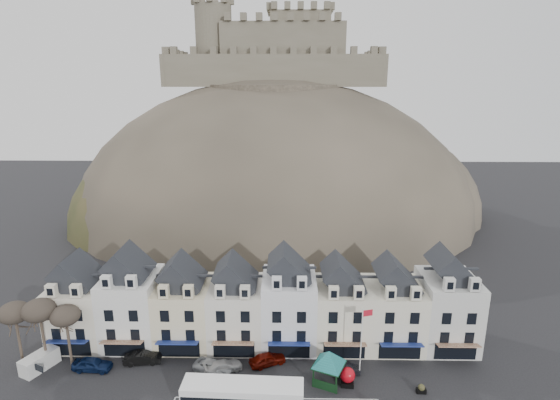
{
  "coord_description": "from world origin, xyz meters",
  "views": [
    {
      "loc": [
        3.07,
        -34.98,
        33.32
      ],
      "look_at": [
        2.1,
        24.0,
        17.18
      ],
      "focal_mm": 28.0,
      "sensor_mm": 36.0,
      "label": 1
    }
  ],
  "objects_px": {
    "flagpole": "(362,338)",
    "car_charcoal": "(345,368)",
    "bus": "(243,396)",
    "car_silver": "(213,366)",
    "car_maroon": "(268,359)",
    "bus_shelter": "(329,358)",
    "white_van": "(40,361)",
    "car_white": "(223,366)",
    "car_navy": "(92,364)",
    "red_buoy": "(347,376)",
    "car_black": "(143,358)"
  },
  "relations": [
    {
      "from": "car_silver",
      "to": "car_maroon",
      "type": "relative_size",
      "value": 1.04
    },
    {
      "from": "bus_shelter",
      "to": "car_charcoal",
      "type": "height_order",
      "value": "bus_shelter"
    },
    {
      "from": "flagpole",
      "to": "white_van",
      "type": "distance_m",
      "value": 38.34
    },
    {
      "from": "car_silver",
      "to": "car_charcoal",
      "type": "relative_size",
      "value": 1.25
    },
    {
      "from": "flagpole",
      "to": "car_silver",
      "type": "distance_m",
      "value": 17.88
    },
    {
      "from": "bus",
      "to": "car_maroon",
      "type": "distance_m",
      "value": 8.37
    },
    {
      "from": "bus",
      "to": "car_silver",
      "type": "distance_m",
      "value": 7.93
    },
    {
      "from": "bus",
      "to": "flagpole",
      "type": "height_order",
      "value": "flagpole"
    },
    {
      "from": "flagpole",
      "to": "white_van",
      "type": "xyz_separation_m",
      "value": [
        -38.12,
        0.61,
        -4.01
      ]
    },
    {
      "from": "car_black",
      "to": "car_white",
      "type": "xyz_separation_m",
      "value": [
        10.05,
        -1.41,
        -0.06
      ]
    },
    {
      "from": "bus",
      "to": "car_navy",
      "type": "relative_size",
      "value": 2.72
    },
    {
      "from": "flagpole",
      "to": "car_charcoal",
      "type": "xyz_separation_m",
      "value": [
        -1.74,
        0.48,
        -4.37
      ]
    },
    {
      "from": "bus",
      "to": "car_charcoal",
      "type": "xyz_separation_m",
      "value": [
        11.38,
        6.59,
        -1.33
      ]
    },
    {
      "from": "car_white",
      "to": "car_maroon",
      "type": "height_order",
      "value": "car_maroon"
    },
    {
      "from": "white_van",
      "to": "car_black",
      "type": "height_order",
      "value": "white_van"
    },
    {
      "from": "bus",
      "to": "flagpole",
      "type": "relative_size",
      "value": 1.44
    },
    {
      "from": "red_buoy",
      "to": "car_silver",
      "type": "height_order",
      "value": "red_buoy"
    },
    {
      "from": "red_buoy",
      "to": "flagpole",
      "type": "height_order",
      "value": "flagpole"
    },
    {
      "from": "bus_shelter",
      "to": "car_black",
      "type": "distance_m",
      "value": 22.71
    },
    {
      "from": "car_silver",
      "to": "car_maroon",
      "type": "xyz_separation_m",
      "value": [
        6.4,
        1.4,
        0.11
      ]
    },
    {
      "from": "white_van",
      "to": "car_silver",
      "type": "xyz_separation_m",
      "value": [
        20.78,
        -0.13,
        -0.32
      ]
    },
    {
      "from": "bus_shelter",
      "to": "car_black",
      "type": "relative_size",
      "value": 1.35
    },
    {
      "from": "bus_shelter",
      "to": "car_maroon",
      "type": "xyz_separation_m",
      "value": [
        -7.09,
        3.27,
        -2.45
      ]
    },
    {
      "from": "car_navy",
      "to": "car_black",
      "type": "bearing_deg",
      "value": -72.45
    },
    {
      "from": "red_buoy",
      "to": "flagpole",
      "type": "xyz_separation_m",
      "value": [
        1.74,
        1.64,
        3.89
      ]
    },
    {
      "from": "car_silver",
      "to": "car_charcoal",
      "type": "height_order",
      "value": "car_silver"
    },
    {
      "from": "bus",
      "to": "bus_shelter",
      "type": "xyz_separation_m",
      "value": [
        9.27,
        4.72,
        1.27
      ]
    },
    {
      "from": "red_buoy",
      "to": "white_van",
      "type": "relative_size",
      "value": 0.46
    },
    {
      "from": "car_maroon",
      "to": "red_buoy",
      "type": "bearing_deg",
      "value": -135.15
    },
    {
      "from": "car_charcoal",
      "to": "car_maroon",
      "type": "bearing_deg",
      "value": 85.75
    },
    {
      "from": "bus",
      "to": "car_charcoal",
      "type": "height_order",
      "value": "bus"
    },
    {
      "from": "bus",
      "to": "red_buoy",
      "type": "relative_size",
      "value": 5.88
    },
    {
      "from": "bus_shelter",
      "to": "white_van",
      "type": "height_order",
      "value": "bus_shelter"
    },
    {
      "from": "bus_shelter",
      "to": "white_van",
      "type": "xyz_separation_m",
      "value": [
        -34.27,
        2.0,
        -2.23
      ]
    },
    {
      "from": "flagpole",
      "to": "car_black",
      "type": "bearing_deg",
      "value": 175.87
    },
    {
      "from": "flagpole",
      "to": "car_black",
      "type": "relative_size",
      "value": 1.97
    },
    {
      "from": "car_silver",
      "to": "bus_shelter",
      "type": "bearing_deg",
      "value": -79.3
    },
    {
      "from": "red_buoy",
      "to": "car_maroon",
      "type": "height_order",
      "value": "red_buoy"
    },
    {
      "from": "bus",
      "to": "car_black",
      "type": "relative_size",
      "value": 2.84
    },
    {
      "from": "car_charcoal",
      "to": "car_silver",
      "type": "bearing_deg",
      "value": 94.4
    },
    {
      "from": "car_navy",
      "to": "car_silver",
      "type": "xyz_separation_m",
      "value": [
        14.4,
        0.0,
        -0.13
      ]
    },
    {
      "from": "white_van",
      "to": "car_black",
      "type": "bearing_deg",
      "value": 30.97
    },
    {
      "from": "car_white",
      "to": "car_navy",
      "type": "bearing_deg",
      "value": 65.38
    },
    {
      "from": "bus",
      "to": "car_navy",
      "type": "bearing_deg",
      "value": 162.96
    },
    {
      "from": "white_van",
      "to": "car_silver",
      "type": "relative_size",
      "value": 1.01
    },
    {
      "from": "bus_shelter",
      "to": "car_silver",
      "type": "bearing_deg",
      "value": -163.95
    },
    {
      "from": "car_silver",
      "to": "car_charcoal",
      "type": "bearing_deg",
      "value": -71.42
    },
    {
      "from": "car_navy",
      "to": "car_maroon",
      "type": "xyz_separation_m",
      "value": [
        20.8,
        1.4,
        -0.03
      ]
    },
    {
      "from": "red_buoy",
      "to": "car_charcoal",
      "type": "height_order",
      "value": "red_buoy"
    },
    {
      "from": "flagpole",
      "to": "car_maroon",
      "type": "relative_size",
      "value": 1.96
    }
  ]
}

